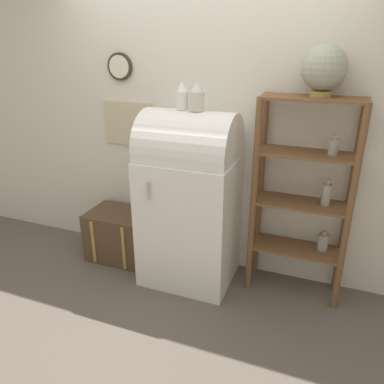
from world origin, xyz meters
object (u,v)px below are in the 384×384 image
at_px(vase_left, 182,97).
at_px(vase_center, 197,97).
at_px(refrigerator, 190,197).
at_px(globe, 324,68).
at_px(suitcase_trunk, 121,235).

xyz_separation_m(vase_left, vase_center, (0.12, -0.01, 0.00)).
bearing_deg(vase_left, refrigerator, -7.85).
xyz_separation_m(globe, vase_center, (-0.87, -0.17, -0.22)).
xyz_separation_m(suitcase_trunk, vase_left, (0.68, -0.05, 1.35)).
bearing_deg(vase_center, suitcase_trunk, 175.69).
xyz_separation_m(suitcase_trunk, vase_center, (0.80, -0.06, 1.36)).
distance_m(refrigerator, suitcase_trunk, 0.92).
xyz_separation_m(globe, vase_left, (-0.99, -0.16, -0.22)).
distance_m(vase_left, vase_center, 0.12).
bearing_deg(suitcase_trunk, globe, 3.67).
relative_size(globe, vase_left, 1.68).
height_order(vase_left, vase_center, vase_center).
relative_size(suitcase_trunk, vase_center, 2.72).
distance_m(refrigerator, vase_center, 0.83).
bearing_deg(globe, vase_left, -170.91).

